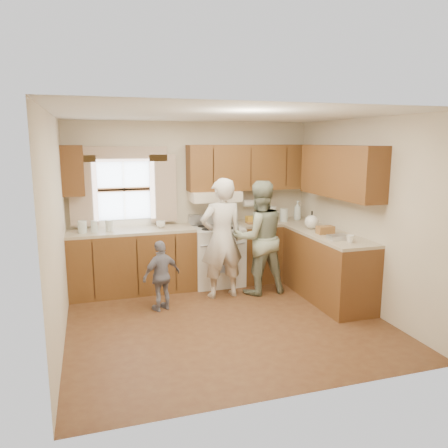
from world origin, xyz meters
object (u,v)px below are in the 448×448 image
object	(u,v)px
stove	(217,255)
woman_right	(259,238)
woman_left	(222,238)
child	(162,276)

from	to	relation	value
stove	woman_right	bearing A→B (deg)	-51.23
woman_left	child	xyz separation A→B (m)	(-0.90, -0.25, -0.39)
stove	woman_right	distance (m)	0.83
child	woman_left	bearing A→B (deg)	172.09
woman_left	child	bearing A→B (deg)	11.86
woman_right	child	xyz separation A→B (m)	(-1.47, -0.25, -0.36)
woman_left	child	size ratio (longest dim) A/B	1.82
woman_right	child	bearing A→B (deg)	8.16
stove	child	xyz separation A→B (m)	(-1.00, -0.84, 0.00)
stove	woman_left	distance (m)	0.71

